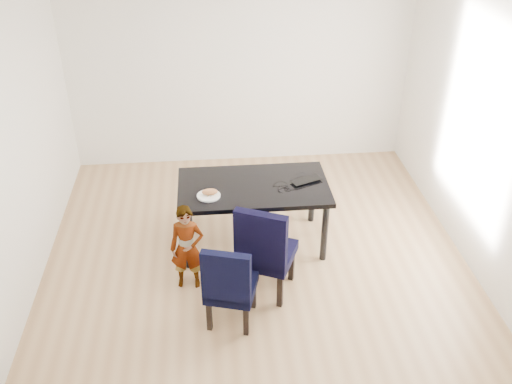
{
  "coord_description": "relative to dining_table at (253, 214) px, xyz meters",
  "views": [
    {
      "loc": [
        -0.45,
        -4.66,
        3.88
      ],
      "look_at": [
        0.0,
        0.2,
        0.85
      ],
      "focal_mm": 40.0,
      "sensor_mm": 36.0,
      "label": 1
    }
  ],
  "objects": [
    {
      "name": "chair_right",
      "position": [
        0.07,
        -0.78,
        0.15
      ],
      "size": [
        0.67,
        0.68,
        1.04
      ],
      "primitive_type": "cube",
      "rotation": [
        0.0,
        0.0,
        -0.41
      ],
      "color": "black",
      "rests_on": "floor"
    },
    {
      "name": "chair_left",
      "position": [
        -0.31,
        -1.18,
        0.08
      ],
      "size": [
        0.54,
        0.55,
        0.91
      ],
      "primitive_type": "cube",
      "rotation": [
        0.0,
        0.0,
        -0.28
      ],
      "color": "black",
      "rests_on": "floor"
    },
    {
      "name": "floor",
      "position": [
        0.0,
        -0.5,
        -0.38
      ],
      "size": [
        4.5,
        5.0,
        0.01
      ],
      "primitive_type": "cube",
      "color": "tan",
      "rests_on": "ground"
    },
    {
      "name": "ceiling",
      "position": [
        0.0,
        -0.5,
        2.33
      ],
      "size": [
        4.5,
        5.0,
        0.01
      ],
      "primitive_type": "cube",
      "color": "white",
      "rests_on": "wall_back"
    },
    {
      "name": "child",
      "position": [
        -0.71,
        -0.65,
        0.09
      ],
      "size": [
        0.35,
        0.25,
        0.93
      ],
      "primitive_type": "imported",
      "rotation": [
        0.0,
        0.0,
        -0.07
      ],
      "color": "orange",
      "rests_on": "floor"
    },
    {
      "name": "wall_left",
      "position": [
        -2.25,
        -0.5,
        0.98
      ],
      "size": [
        0.01,
        5.0,
        2.7
      ],
      "primitive_type": "cube",
      "color": "white",
      "rests_on": "ground"
    },
    {
      "name": "wall_right",
      "position": [
        2.25,
        -0.5,
        0.98
      ],
      "size": [
        0.01,
        5.0,
        2.7
      ],
      "primitive_type": "cube",
      "color": "silver",
      "rests_on": "ground"
    },
    {
      "name": "laptop",
      "position": [
        0.55,
        0.07,
        0.39
      ],
      "size": [
        0.4,
        0.33,
        0.03
      ],
      "primitive_type": "imported",
      "rotation": [
        0.0,
        0.0,
        3.54
      ],
      "color": "black",
      "rests_on": "dining_table"
    },
    {
      "name": "wall_front",
      "position": [
        0.0,
        -3.0,
        0.98
      ],
      "size": [
        4.5,
        0.01,
        2.7
      ],
      "primitive_type": "cube",
      "color": "silver",
      "rests_on": "ground"
    },
    {
      "name": "plate",
      "position": [
        -0.48,
        -0.18,
        0.38
      ],
      "size": [
        0.28,
        0.28,
        0.01
      ],
      "primitive_type": "cylinder",
      "rotation": [
        0.0,
        0.0,
        -0.15
      ],
      "color": "silver",
      "rests_on": "dining_table"
    },
    {
      "name": "sandwich",
      "position": [
        -0.47,
        -0.17,
        0.42
      ],
      "size": [
        0.18,
        0.11,
        0.07
      ],
      "primitive_type": "ellipsoid",
      "rotation": [
        0.0,
        0.0,
        -0.22
      ],
      "color": "#AA6B3C",
      "rests_on": "plate"
    },
    {
      "name": "cable_tangle",
      "position": [
        0.31,
        -0.13,
        0.38
      ],
      "size": [
        0.14,
        0.14,
        0.01
      ],
      "primitive_type": "torus",
      "rotation": [
        0.0,
        0.0,
        0.1
      ],
      "color": "black",
      "rests_on": "dining_table"
    },
    {
      "name": "dining_table",
      "position": [
        0.0,
        0.0,
        0.0
      ],
      "size": [
        1.6,
        0.9,
        0.75
      ],
      "primitive_type": "cube",
      "color": "black",
      "rests_on": "floor"
    },
    {
      "name": "wall_back",
      "position": [
        0.0,
        2.0,
        0.98
      ],
      "size": [
        4.5,
        0.01,
        2.7
      ],
      "primitive_type": "cube",
      "color": "white",
      "rests_on": "ground"
    }
  ]
}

